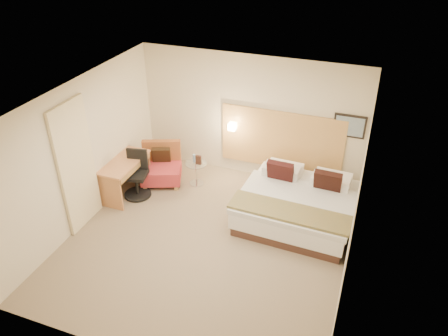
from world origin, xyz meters
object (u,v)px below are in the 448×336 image
(lounge_chair, at_px, (162,167))
(desk, at_px, (126,168))
(side_table, at_px, (196,172))
(desk_chair, at_px, (137,178))
(bed, at_px, (298,204))

(lounge_chair, xyz_separation_m, desk, (-0.45, -0.67, 0.26))
(lounge_chair, distance_m, desk, 0.85)
(side_table, bearing_deg, desk_chair, -141.53)
(bed, relative_size, side_table, 4.26)
(lounge_chair, height_order, desk_chair, desk_chair)
(lounge_chair, relative_size, side_table, 2.02)
(lounge_chair, relative_size, desk_chair, 1.05)
(desk, xyz_separation_m, desk_chair, (0.22, 0.03, -0.20))
(desk, bearing_deg, lounge_chair, 55.84)
(bed, xyz_separation_m, side_table, (-2.28, 0.44, -0.05))
(desk, height_order, desk_chair, desk_chair)
(bed, height_order, desk_chair, bed)
(lounge_chair, bearing_deg, desk, -124.16)
(desk_chair, bearing_deg, desk, -171.21)
(side_table, bearing_deg, desk, -145.87)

